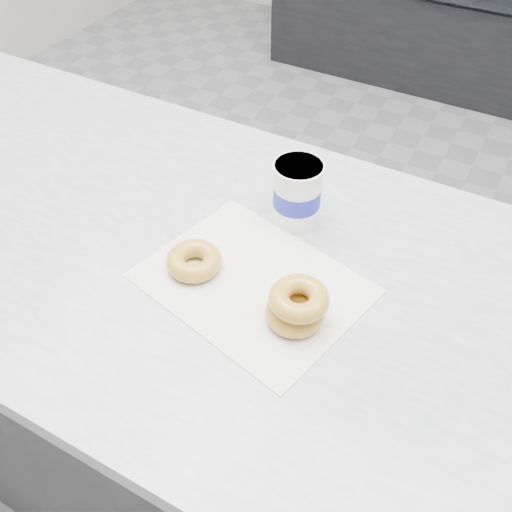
{
  "coord_description": "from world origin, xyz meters",
  "views": [
    {
      "loc": [
        0.31,
        -1.17,
        1.58
      ],
      "look_at": [
        -0.0,
        -0.6,
        0.94
      ],
      "focal_mm": 40.0,
      "sensor_mm": 36.0,
      "label": 1
    }
  ],
  "objects_px": {
    "donut_stack": "(297,306)",
    "counter": "(258,413)",
    "coffee_cup": "(297,193)",
    "donut_single": "(194,261)"
  },
  "relations": [
    {
      "from": "donut_single",
      "to": "coffee_cup",
      "type": "relative_size",
      "value": 0.77
    },
    {
      "from": "coffee_cup",
      "to": "donut_single",
      "type": "bearing_deg",
      "value": -109.04
    },
    {
      "from": "counter",
      "to": "donut_stack",
      "type": "height_order",
      "value": "donut_stack"
    },
    {
      "from": "counter",
      "to": "donut_single",
      "type": "distance_m",
      "value": 0.48
    },
    {
      "from": "donut_stack",
      "to": "donut_single",
      "type": "bearing_deg",
      "value": 174.76
    },
    {
      "from": "donut_stack",
      "to": "counter",
      "type": "bearing_deg",
      "value": 148.29
    },
    {
      "from": "counter",
      "to": "coffee_cup",
      "type": "height_order",
      "value": "coffee_cup"
    },
    {
      "from": "donut_single",
      "to": "coffee_cup",
      "type": "height_order",
      "value": "coffee_cup"
    },
    {
      "from": "counter",
      "to": "coffee_cup",
      "type": "relative_size",
      "value": 25.8
    },
    {
      "from": "counter",
      "to": "coffee_cup",
      "type": "distance_m",
      "value": 0.53
    }
  ]
}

